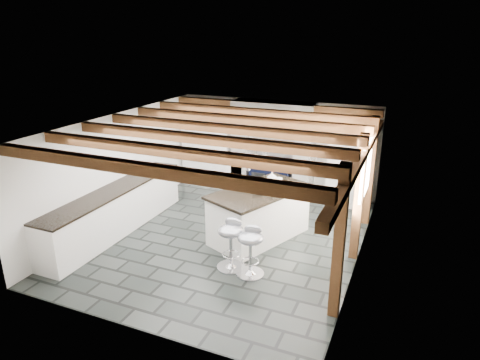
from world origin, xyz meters
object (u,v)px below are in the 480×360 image
at_px(kitchen_island, 259,213).
at_px(bar_stool_near, 251,246).
at_px(bar_stool_far, 231,238).
at_px(range_cooker, 272,176).

height_order(kitchen_island, bar_stool_near, kitchen_island).
bearing_deg(kitchen_island, bar_stool_far, -69.05).
bearing_deg(range_cooker, bar_stool_far, -81.79).
xyz_separation_m(range_cooker, bar_stool_far, (0.53, -3.69, 0.10)).
relative_size(range_cooker, bar_stool_near, 1.14).
xyz_separation_m(kitchen_island, bar_stool_near, (0.35, -1.35, 0.03)).
height_order(kitchen_island, bar_stool_far, kitchen_island).
relative_size(kitchen_island, bar_stool_far, 2.49).
bearing_deg(range_cooker, kitchen_island, -76.75).
distance_m(kitchen_island, bar_stool_far, 1.28).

